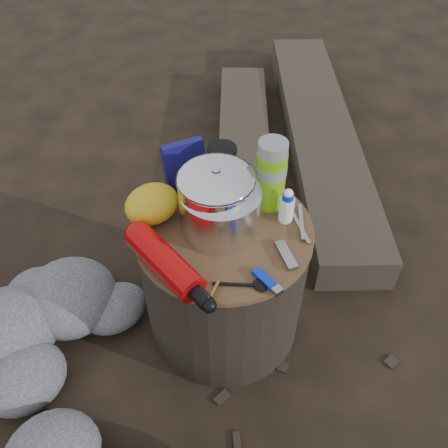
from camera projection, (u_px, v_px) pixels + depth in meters
ground at (224, 320)px, 1.69m from camera, size 60.00×60.00×0.00m
stump at (224, 279)px, 1.52m from camera, size 0.50×0.50×0.46m
rock_ring at (104, 400)px, 1.38m from camera, size 0.47×1.02×0.20m
log_main at (319, 135)px, 2.32m from camera, size 1.21×1.59×0.15m
log_small at (244, 144)px, 2.31m from camera, size 0.94×1.16×0.11m
foil_windscreen at (221, 210)px, 1.31m from camera, size 0.22×0.22×0.13m
camping_pot at (216, 199)px, 1.29m from camera, size 0.20×0.20×0.20m
fuel_bottle at (165, 262)px, 1.22m from camera, size 0.10×0.32×0.08m
thermos at (271, 175)px, 1.35m from camera, size 0.09×0.09×0.21m
travel_mug at (222, 165)px, 1.45m from camera, size 0.08×0.08×0.12m
stuff_sack at (152, 204)px, 1.35m from camera, size 0.16×0.13×0.11m
food_pouch at (185, 167)px, 1.42m from camera, size 0.13×0.05×0.16m
lighter at (265, 279)px, 1.22m from camera, size 0.03×0.09×0.02m
multitool at (286, 255)px, 1.28m from camera, size 0.06×0.10×0.01m
pot_grabber at (300, 225)px, 1.36m from camera, size 0.10×0.14×0.01m
spork at (235, 284)px, 1.22m from camera, size 0.12×0.10×0.01m
squeeze_bottle at (287, 207)px, 1.35m from camera, size 0.04×0.04×0.10m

